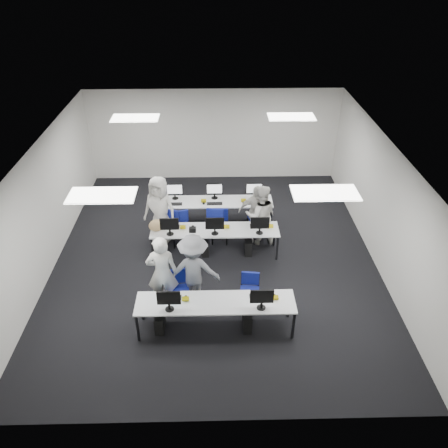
{
  "coord_description": "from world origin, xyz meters",
  "views": [
    {
      "loc": [
        0.03,
        -8.83,
        6.82
      ],
      "look_at": [
        0.23,
        0.04,
        1.0
      ],
      "focal_mm": 35.0,
      "sensor_mm": 36.0,
      "label": 1
    }
  ],
  "objects_px": {
    "desk_front": "(215,304)",
    "chair_4": "(261,230)",
    "chair_5": "(180,226)",
    "student_0": "(162,273)",
    "chair_0": "(179,297)",
    "chair_1": "(249,297)",
    "chair_7": "(256,224)",
    "photographer": "(194,270)",
    "chair_2": "(170,233)",
    "chair_3": "(220,231)",
    "student_2": "(160,209)",
    "student_3": "(256,212)",
    "student_1": "(261,215)",
    "chair_6": "(216,226)"
  },
  "relations": [
    {
      "from": "chair_0",
      "to": "chair_7",
      "type": "distance_m",
      "value": 3.5
    },
    {
      "from": "chair_0",
      "to": "photographer",
      "type": "xyz_separation_m",
      "value": [
        0.33,
        0.21,
        0.58
      ]
    },
    {
      "from": "chair_3",
      "to": "student_2",
      "type": "height_order",
      "value": "student_2"
    },
    {
      "from": "chair_7",
      "to": "chair_5",
      "type": "bearing_deg",
      "value": 167.74
    },
    {
      "from": "chair_0",
      "to": "student_1",
      "type": "height_order",
      "value": "student_1"
    },
    {
      "from": "chair_4",
      "to": "student_3",
      "type": "height_order",
      "value": "student_3"
    },
    {
      "from": "chair_7",
      "to": "photographer",
      "type": "distance_m",
      "value": 3.2
    },
    {
      "from": "chair_3",
      "to": "chair_4",
      "type": "distance_m",
      "value": 1.09
    },
    {
      "from": "chair_1",
      "to": "chair_3",
      "type": "relative_size",
      "value": 0.95
    },
    {
      "from": "chair_0",
      "to": "chair_1",
      "type": "bearing_deg",
      "value": -7.45
    },
    {
      "from": "student_0",
      "to": "photographer",
      "type": "xyz_separation_m",
      "value": [
        0.66,
        0.12,
        -0.04
      ]
    },
    {
      "from": "chair_5",
      "to": "chair_7",
      "type": "distance_m",
      "value": 2.08
    },
    {
      "from": "chair_3",
      "to": "photographer",
      "type": "height_order",
      "value": "photographer"
    },
    {
      "from": "chair_1",
      "to": "student_3",
      "type": "bearing_deg",
      "value": 89.73
    },
    {
      "from": "chair_0",
      "to": "chair_5",
      "type": "bearing_deg",
      "value": 85.96
    },
    {
      "from": "chair_5",
      "to": "student_1",
      "type": "relative_size",
      "value": 0.52
    },
    {
      "from": "desk_front",
      "to": "chair_7",
      "type": "relative_size",
      "value": 3.93
    },
    {
      "from": "chair_6",
      "to": "chair_7",
      "type": "bearing_deg",
      "value": 14.17
    },
    {
      "from": "chair_1",
      "to": "chair_2",
      "type": "bearing_deg",
      "value": 134.86
    },
    {
      "from": "chair_2",
      "to": "photographer",
      "type": "height_order",
      "value": "photographer"
    },
    {
      "from": "desk_front",
      "to": "student_2",
      "type": "distance_m",
      "value": 3.59
    },
    {
      "from": "student_0",
      "to": "student_2",
      "type": "height_order",
      "value": "student_2"
    },
    {
      "from": "chair_6",
      "to": "chair_7",
      "type": "height_order",
      "value": "chair_6"
    },
    {
      "from": "student_0",
      "to": "desk_front",
      "type": "bearing_deg",
      "value": 145.07
    },
    {
      "from": "student_0",
      "to": "chair_5",
      "type": "bearing_deg",
      "value": -95.52
    },
    {
      "from": "student_2",
      "to": "student_1",
      "type": "bearing_deg",
      "value": 17.5
    },
    {
      "from": "chair_1",
      "to": "desk_front",
      "type": "bearing_deg",
      "value": -132.58
    },
    {
      "from": "chair_5",
      "to": "student_1",
      "type": "height_order",
      "value": "student_1"
    },
    {
      "from": "chair_5",
      "to": "student_0",
      "type": "distance_m",
      "value": 2.83
    },
    {
      "from": "chair_4",
      "to": "student_3",
      "type": "xyz_separation_m",
      "value": [
        -0.14,
        0.09,
        0.51
      ]
    },
    {
      "from": "student_0",
      "to": "student_1",
      "type": "xyz_separation_m",
      "value": [
        2.31,
        2.37,
        -0.08
      ]
    },
    {
      "from": "desk_front",
      "to": "student_1",
      "type": "bearing_deg",
      "value": 68.94
    },
    {
      "from": "desk_front",
      "to": "chair_4",
      "type": "distance_m",
      "value": 3.46
    },
    {
      "from": "student_3",
      "to": "chair_3",
      "type": "bearing_deg",
      "value": -164.79
    },
    {
      "from": "chair_0",
      "to": "chair_3",
      "type": "height_order",
      "value": "chair_0"
    },
    {
      "from": "chair_7",
      "to": "student_2",
      "type": "xyz_separation_m",
      "value": [
        -2.56,
        -0.27,
        0.66
      ]
    },
    {
      "from": "desk_front",
      "to": "student_2",
      "type": "xyz_separation_m",
      "value": [
        -1.42,
        3.29,
        0.24
      ]
    },
    {
      "from": "student_1",
      "to": "student_2",
      "type": "bearing_deg",
      "value": -5.62
    },
    {
      "from": "chair_1",
      "to": "chair_3",
      "type": "xyz_separation_m",
      "value": [
        -0.6,
        2.56,
        0.01
      ]
    },
    {
      "from": "desk_front",
      "to": "student_0",
      "type": "xyz_separation_m",
      "value": [
        -1.12,
        0.73,
        0.23
      ]
    },
    {
      "from": "chair_4",
      "to": "student_0",
      "type": "relative_size",
      "value": 0.47
    },
    {
      "from": "chair_5",
      "to": "chair_7",
      "type": "bearing_deg",
      "value": -13.12
    },
    {
      "from": "student_2",
      "to": "chair_2",
      "type": "bearing_deg",
      "value": -15.76
    },
    {
      "from": "student_0",
      "to": "student_3",
      "type": "relative_size",
      "value": 1.16
    },
    {
      "from": "chair_2",
      "to": "chair_6",
      "type": "height_order",
      "value": "chair_6"
    },
    {
      "from": "chair_0",
      "to": "chair_6",
      "type": "relative_size",
      "value": 0.96
    },
    {
      "from": "desk_front",
      "to": "photographer",
      "type": "distance_m",
      "value": 0.99
    },
    {
      "from": "chair_5",
      "to": "student_2",
      "type": "bearing_deg",
      "value": -173.69
    },
    {
      "from": "chair_1",
      "to": "student_2",
      "type": "distance_m",
      "value": 3.49
    },
    {
      "from": "chair_6",
      "to": "student_0",
      "type": "bearing_deg",
      "value": -105.72
    }
  ]
}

